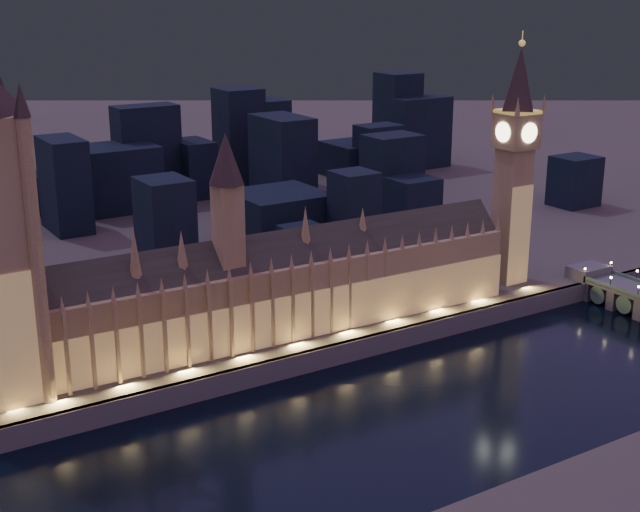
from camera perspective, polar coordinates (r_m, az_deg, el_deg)
ground_plane at (r=299.97m, az=4.87°, el=-9.75°), size 2000.00×2000.00×0.00m
north_bank at (r=761.55m, az=-19.45°, el=6.23°), size 2000.00×960.00×8.00m
embankment_wall at (r=328.62m, az=0.57°, el=-6.42°), size 2000.00×2.50×8.00m
palace_of_westminster at (r=332.29m, az=-2.80°, el=-2.03°), size 202.00×24.92×78.00m
elizabeth_tower at (r=391.40m, az=12.40°, el=6.88°), size 18.00×18.00×108.23m
city_backdrop at (r=511.69m, az=-8.46°, el=5.10°), size 469.40×215.63×70.23m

